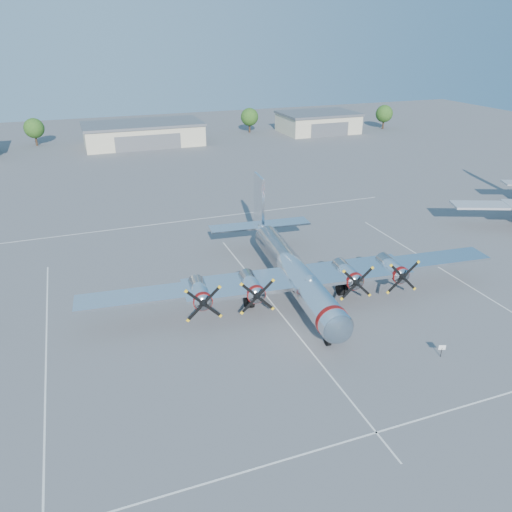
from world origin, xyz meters
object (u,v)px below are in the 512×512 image
object	(u,v)px
info_placard	(442,349)
hangar_east	(318,122)
hangar_center	(143,134)
tree_far_east	(384,114)
tree_west	(34,128)
tree_east	(250,117)
main_bomber_b29	(290,292)

from	to	relation	value
info_placard	hangar_east	bearing A→B (deg)	89.06
hangar_center	tree_far_east	bearing A→B (deg)	-1.65
hangar_east	tree_west	distance (m)	73.46
tree_east	hangar_east	bearing A→B (deg)	-18.54
tree_far_east	main_bomber_b29	world-z (taller)	tree_far_east
hangar_east	tree_far_east	xyz separation A→B (m)	(20.00, -1.96, 1.51)
hangar_center	info_placard	world-z (taller)	hangar_center
hangar_center	info_placard	distance (m)	98.73
tree_west	tree_far_east	size ratio (longest dim) A/B	1.00
main_bomber_b29	info_placard	bearing A→B (deg)	-58.64
tree_east	tree_far_east	size ratio (longest dim) A/B	1.00
hangar_center	tree_west	world-z (taller)	tree_west
hangar_east	tree_far_east	distance (m)	20.15
tree_west	main_bomber_b29	distance (m)	95.19
main_bomber_b29	tree_west	bearing A→B (deg)	112.12
hangar_east	tree_west	bearing A→B (deg)	173.72
tree_west	hangar_east	bearing A→B (deg)	-6.28
tree_west	info_placard	distance (m)	111.96
hangar_center	main_bomber_b29	distance (m)	83.01
tree_far_east	hangar_center	bearing A→B (deg)	178.35
hangar_east	main_bomber_b29	world-z (taller)	hangar_east
tree_far_east	info_placard	size ratio (longest dim) A/B	5.62
tree_far_east	main_bomber_b29	distance (m)	104.07
hangar_east	tree_west	size ratio (longest dim) A/B	3.10
hangar_east	tree_east	distance (m)	19.04
hangar_east	tree_west	xyz separation A→B (m)	(-73.00, 8.04, 1.51)
hangar_east	tree_far_east	bearing A→B (deg)	-5.61
hangar_east	tree_east	world-z (taller)	tree_east
tree_west	tree_far_east	xyz separation A→B (m)	(93.00, -10.00, 0.00)
main_bomber_b29	info_placard	xyz separation A→B (m)	(7.50, -15.25, 0.83)
main_bomber_b29	tree_far_east	bearing A→B (deg)	56.29
hangar_east	main_bomber_b29	distance (m)	94.51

